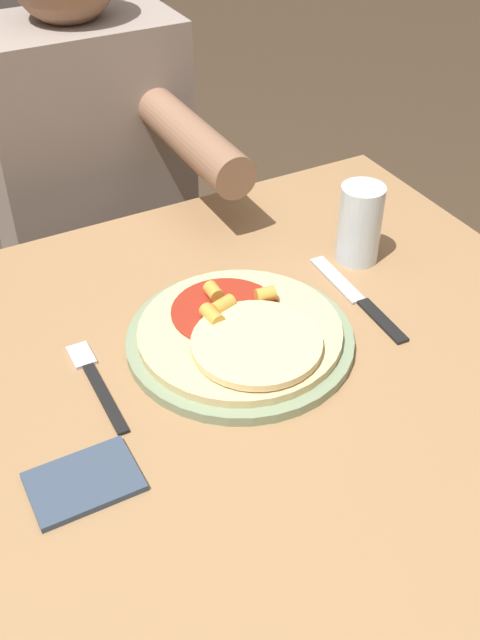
% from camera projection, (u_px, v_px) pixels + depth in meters
% --- Properties ---
extents(dining_table, '(0.91, 0.84, 0.75)m').
position_uv_depth(dining_table, '(261.00, 431.00, 1.04)').
color(dining_table, '#9E754C').
rests_on(dining_table, ground_plane).
extents(plate, '(0.30, 0.30, 0.01)m').
position_uv_depth(plate, '(240.00, 340.00, 0.98)').
color(plate, gray).
rests_on(plate, dining_table).
extents(pizza, '(0.27, 0.27, 0.04)m').
position_uv_depth(pizza, '(242.00, 332.00, 0.96)').
color(pizza, '#E0C689').
rests_on(pizza, plate).
extents(fork, '(0.03, 0.18, 0.00)m').
position_uv_depth(fork, '(95.00, 380.00, 0.92)').
color(fork, black).
rests_on(fork, dining_table).
extents(knife, '(0.03, 0.22, 0.00)m').
position_uv_depth(knife, '(358.00, 299.00, 1.05)').
color(knife, black).
rests_on(knife, dining_table).
extents(drinking_glass, '(0.06, 0.06, 0.12)m').
position_uv_depth(drinking_glass, '(360.00, 224.00, 1.10)').
color(drinking_glass, silver).
rests_on(drinking_glass, dining_table).
extents(napkin, '(0.12, 0.08, 0.01)m').
position_uv_depth(napkin, '(84.00, 482.00, 0.80)').
color(napkin, '#38475B').
rests_on(napkin, dining_table).
extents(person_diner, '(0.36, 0.52, 1.16)m').
position_uv_depth(person_diner, '(93.00, 186.00, 1.46)').
color(person_diner, '#2D2D38').
rests_on(person_diner, ground_plane).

